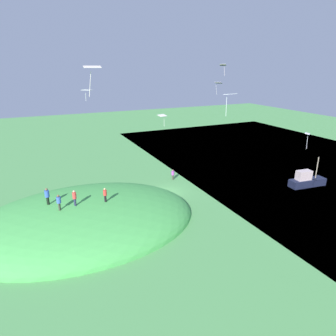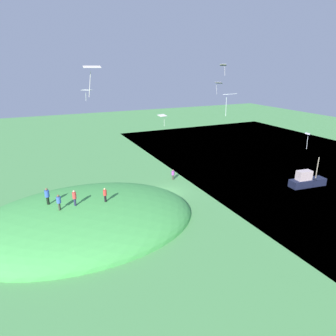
# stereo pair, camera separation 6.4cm
# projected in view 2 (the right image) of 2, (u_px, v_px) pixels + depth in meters

# --- Properties ---
(ground_plane) EXTENTS (160.00, 160.00, 0.00)m
(ground_plane) POSITION_uv_depth(u_px,v_px,m) (167.00, 192.00, 41.56)
(ground_plane) COLOR #509750
(lake_water) EXTENTS (44.20, 80.00, 0.40)m
(lake_water) POSITION_uv_depth(u_px,v_px,m) (307.00, 168.00, 52.26)
(lake_water) COLOR #306176
(lake_water) RESTS_ON ground_plane
(grass_hill) EXTENTS (25.28, 18.08, 5.98)m
(grass_hill) POSITION_uv_depth(u_px,v_px,m) (85.00, 223.00, 33.42)
(grass_hill) COLOR green
(grass_hill) RESTS_ON ground_plane
(boat_on_lake) EXTENTS (5.67, 2.18, 4.26)m
(boat_on_lake) POSITION_uv_depth(u_px,v_px,m) (307.00, 181.00, 43.43)
(boat_on_lake) COLOR #181D34
(boat_on_lake) RESTS_ON lake_water
(person_near_shore) EXTENTS (0.56, 0.56, 1.72)m
(person_near_shore) POSITION_uv_depth(u_px,v_px,m) (74.00, 196.00, 30.56)
(person_near_shore) COLOR #242745
(person_near_shore) RESTS_ON grass_hill
(person_on_hilltop) EXTENTS (0.61, 0.61, 1.68)m
(person_on_hilltop) POSITION_uv_depth(u_px,v_px,m) (59.00, 201.00, 29.78)
(person_on_hilltop) COLOR #393930
(person_on_hilltop) RESTS_ON grass_hill
(person_with_child) EXTENTS (0.66, 0.66, 1.63)m
(person_with_child) POSITION_uv_depth(u_px,v_px,m) (173.00, 174.00, 45.88)
(person_with_child) COLOR #393C30
(person_with_child) RESTS_ON ground_plane
(person_walking_path) EXTENTS (0.66, 0.66, 1.85)m
(person_walking_path) POSITION_uv_depth(u_px,v_px,m) (47.00, 194.00, 30.97)
(person_walking_path) COLOR black
(person_walking_path) RESTS_ON grass_hill
(person_watching_kites) EXTENTS (0.52, 0.52, 1.59)m
(person_watching_kites) POSITION_uv_depth(u_px,v_px,m) (105.00, 193.00, 31.61)
(person_watching_kites) COLOR black
(person_watching_kites) RESTS_ON grass_hill
(kite_0) EXTENTS (0.92, 0.72, 1.70)m
(kite_0) POSITION_uv_depth(u_px,v_px,m) (230.00, 96.00, 21.83)
(kite_0) COLOR white
(kite_1) EXTENTS (1.39, 1.37, 1.23)m
(kite_1) POSITION_uv_depth(u_px,v_px,m) (87.00, 90.00, 34.15)
(kite_1) COLOR white
(kite_2) EXTENTS (0.89, 0.82, 1.86)m
(kite_2) POSITION_uv_depth(u_px,v_px,m) (308.00, 135.00, 33.77)
(kite_2) COLOR white
(kite_3) EXTENTS (1.31, 1.40, 1.98)m
(kite_3) POSITION_uv_depth(u_px,v_px,m) (219.00, 83.00, 48.71)
(kite_3) COLOR white
(kite_4) EXTENTS (1.30, 1.07, 1.51)m
(kite_4) POSITION_uv_depth(u_px,v_px,m) (162.00, 116.00, 38.51)
(kite_4) COLOR white
(kite_5) EXTENTS (1.23, 1.20, 1.85)m
(kite_5) POSITION_uv_depth(u_px,v_px,m) (223.00, 65.00, 49.53)
(kite_5) COLOR white
(kite_6) EXTENTS (1.29, 0.97, 2.12)m
(kite_6) POSITION_uv_depth(u_px,v_px,m) (92.00, 68.00, 20.64)
(kite_6) COLOR silver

